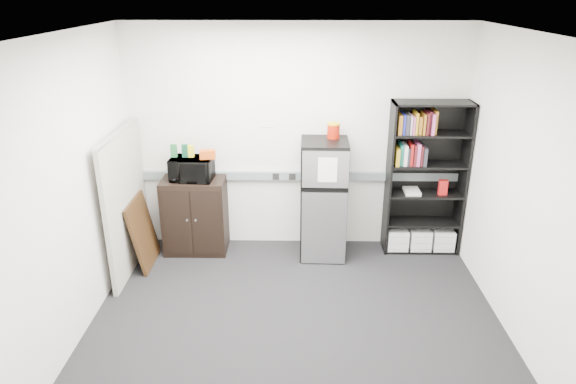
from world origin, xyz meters
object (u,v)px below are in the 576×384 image
Objects in this scene: bookshelf at (425,180)px; refrigerator at (323,200)px; cabinet at (195,215)px; microwave at (192,169)px; cubicle_partition at (126,202)px.

refrigerator is at bearing -173.19° from bookshelf.
microwave reaches higher than cabinet.
cubicle_partition is at bearing -170.02° from refrigerator.
bookshelf is 3.82× the size of microwave.
microwave is (0.00, -0.02, 0.60)m from cabinet.
bookshelf is 1.98× the size of cabinet.
microwave is at bearing -90.00° from cabinet.
cabinet is 1.92× the size of microwave.
bookshelf reaches higher than refrigerator.
bookshelf is at bearing 8.06° from refrigerator.
cabinet is at bearing -178.66° from bookshelf.
refrigerator is (-1.21, -0.14, -0.20)m from bookshelf.
cubicle_partition is (-3.43, -0.49, -0.10)m from bookshelf.
bookshelf reaches higher than microwave.
microwave is 1.58m from refrigerator.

